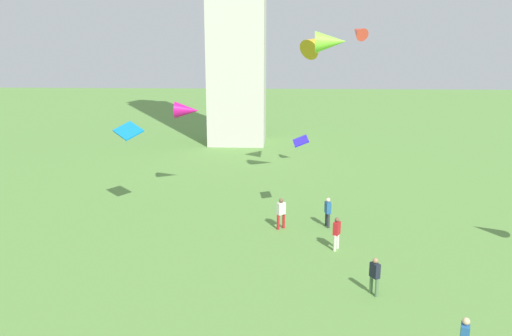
{
  "coord_description": "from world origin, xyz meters",
  "views": [
    {
      "loc": [
        -0.34,
        -5.74,
        9.65
      ],
      "look_at": [
        -1.67,
        17.35,
        4.11
      ],
      "focal_mm": 34.89,
      "sensor_mm": 36.0,
      "label": 1
    }
  ],
  "objects_px": {
    "person_2": "(281,212)",
    "person_3": "(337,231)",
    "kite_flying_1": "(301,141)",
    "kite_flying_2": "(128,131)",
    "kite_flying_6": "(358,32)",
    "kite_flying_0": "(187,110)",
    "person_0": "(328,211)",
    "kite_flying_4": "(317,43)",
    "person_5": "(375,274)",
    "kite_flying_5": "(330,42)"
  },
  "relations": [
    {
      "from": "kite_flying_1",
      "to": "kite_flying_0",
      "type": "bearing_deg",
      "value": -123.58
    },
    {
      "from": "kite_flying_0",
      "to": "kite_flying_1",
      "type": "relative_size",
      "value": 1.28
    },
    {
      "from": "person_5",
      "to": "kite_flying_6",
      "type": "height_order",
      "value": "kite_flying_6"
    },
    {
      "from": "person_0",
      "to": "kite_flying_1",
      "type": "distance_m",
      "value": 4.32
    },
    {
      "from": "person_2",
      "to": "kite_flying_4",
      "type": "bearing_deg",
      "value": -141.0
    },
    {
      "from": "kite_flying_1",
      "to": "person_2",
      "type": "bearing_deg",
      "value": -29.84
    },
    {
      "from": "kite_flying_1",
      "to": "kite_flying_2",
      "type": "bearing_deg",
      "value": -94.98
    },
    {
      "from": "kite_flying_4",
      "to": "person_5",
      "type": "bearing_deg",
      "value": 134.26
    },
    {
      "from": "person_0",
      "to": "person_5",
      "type": "relative_size",
      "value": 1.06
    },
    {
      "from": "person_0",
      "to": "kite_flying_4",
      "type": "bearing_deg",
      "value": -13.26
    },
    {
      "from": "kite_flying_4",
      "to": "kite_flying_5",
      "type": "relative_size",
      "value": 1.45
    },
    {
      "from": "kite_flying_2",
      "to": "person_0",
      "type": "bearing_deg",
      "value": -142.55
    },
    {
      "from": "kite_flying_2",
      "to": "kite_flying_5",
      "type": "xyz_separation_m",
      "value": [
        11.98,
        4.88,
        5.1
      ]
    },
    {
      "from": "person_0",
      "to": "person_5",
      "type": "bearing_deg",
      "value": 174.63
    },
    {
      "from": "person_5",
      "to": "kite_flying_1",
      "type": "xyz_separation_m",
      "value": [
        -2.73,
        9.78,
        3.6
      ]
    },
    {
      "from": "person_2",
      "to": "person_0",
      "type": "bearing_deg",
      "value": 151.2
    },
    {
      "from": "kite_flying_4",
      "to": "kite_flying_1",
      "type": "bearing_deg",
      "value": 121.33
    },
    {
      "from": "person_3",
      "to": "kite_flying_0",
      "type": "relative_size",
      "value": 1.03
    },
    {
      "from": "person_2",
      "to": "kite_flying_4",
      "type": "distance_m",
      "value": 14.58
    },
    {
      "from": "person_5",
      "to": "kite_flying_2",
      "type": "xyz_separation_m",
      "value": [
        -12.79,
        9.65,
        4.12
      ]
    },
    {
      "from": "person_0",
      "to": "kite_flying_2",
      "type": "bearing_deg",
      "value": 66.84
    },
    {
      "from": "kite_flying_1",
      "to": "kite_flying_4",
      "type": "relative_size",
      "value": 0.42
    },
    {
      "from": "person_2",
      "to": "kite_flying_4",
      "type": "height_order",
      "value": "kite_flying_4"
    },
    {
      "from": "person_0",
      "to": "person_2",
      "type": "distance_m",
      "value": 2.62
    },
    {
      "from": "person_5",
      "to": "kite_flying_1",
      "type": "bearing_deg",
      "value": 166.22
    },
    {
      "from": "person_0",
      "to": "kite_flying_1",
      "type": "bearing_deg",
      "value": 23.6
    },
    {
      "from": "person_2",
      "to": "person_3",
      "type": "xyz_separation_m",
      "value": [
        2.75,
        -2.79,
        -0.04
      ]
    },
    {
      "from": "kite_flying_2",
      "to": "person_3",
      "type": "bearing_deg",
      "value": -156.99
    },
    {
      "from": "kite_flying_5",
      "to": "kite_flying_6",
      "type": "xyz_separation_m",
      "value": [
        2.08,
        2.37,
        0.7
      ]
    },
    {
      "from": "kite_flying_5",
      "to": "kite_flying_6",
      "type": "distance_m",
      "value": 3.22
    },
    {
      "from": "person_2",
      "to": "kite_flying_0",
      "type": "distance_m",
      "value": 10.09
    },
    {
      "from": "kite_flying_0",
      "to": "kite_flying_2",
      "type": "height_order",
      "value": "kite_flying_0"
    },
    {
      "from": "kite_flying_2",
      "to": "kite_flying_5",
      "type": "bearing_deg",
      "value": -111.47
    },
    {
      "from": "kite_flying_2",
      "to": "person_2",
      "type": "bearing_deg",
      "value": -147.84
    },
    {
      "from": "kite_flying_5",
      "to": "person_2",
      "type": "bearing_deg",
      "value": 160.2
    },
    {
      "from": "kite_flying_2",
      "to": "kite_flying_6",
      "type": "height_order",
      "value": "kite_flying_6"
    },
    {
      "from": "person_3",
      "to": "person_2",
      "type": "bearing_deg",
      "value": -109.18
    },
    {
      "from": "kite_flying_2",
      "to": "kite_flying_6",
      "type": "relative_size",
      "value": 1.2
    },
    {
      "from": "person_3",
      "to": "kite_flying_6",
      "type": "relative_size",
      "value": 0.98
    },
    {
      "from": "person_0",
      "to": "person_3",
      "type": "height_order",
      "value": "person_3"
    },
    {
      "from": "kite_flying_4",
      "to": "kite_flying_6",
      "type": "relative_size",
      "value": 1.75
    },
    {
      "from": "person_5",
      "to": "kite_flying_2",
      "type": "bearing_deg",
      "value": -156.42
    },
    {
      "from": "kite_flying_4",
      "to": "person_3",
      "type": "bearing_deg",
      "value": 131.35
    },
    {
      "from": "kite_flying_5",
      "to": "kite_flying_0",
      "type": "bearing_deg",
      "value": 98.2
    },
    {
      "from": "kite_flying_1",
      "to": "kite_flying_5",
      "type": "height_order",
      "value": "kite_flying_5"
    },
    {
      "from": "person_5",
      "to": "kite_flying_1",
      "type": "distance_m",
      "value": 10.77
    },
    {
      "from": "person_3",
      "to": "kite_flying_0",
      "type": "distance_m",
      "value": 13.68
    },
    {
      "from": "person_2",
      "to": "person_5",
      "type": "bearing_deg",
      "value": 78.41
    },
    {
      "from": "kite_flying_0",
      "to": "kite_flying_2",
      "type": "relative_size",
      "value": 0.79
    },
    {
      "from": "person_5",
      "to": "kite_flying_6",
      "type": "relative_size",
      "value": 0.92
    }
  ]
}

